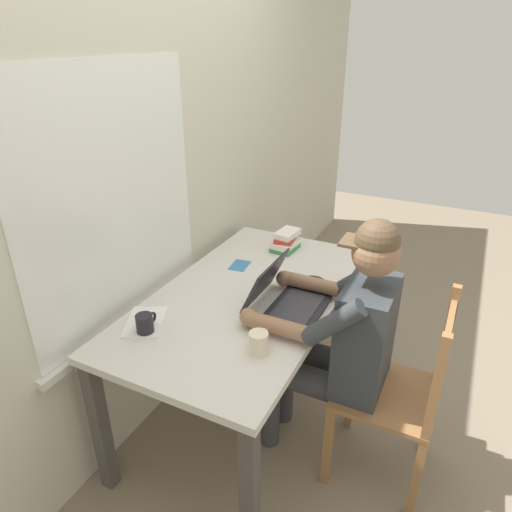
% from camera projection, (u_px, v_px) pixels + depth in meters
% --- Properties ---
extents(ground_plane, '(8.00, 8.00, 0.00)m').
position_uv_depth(ground_plane, '(249.00, 408.00, 2.55)').
color(ground_plane, gray).
extents(back_wall, '(6.00, 0.08, 2.60)m').
position_uv_depth(back_wall, '(155.00, 169.00, 2.17)').
color(back_wall, beige).
rests_on(back_wall, ground).
extents(desk, '(1.50, 0.82, 0.74)m').
position_uv_depth(desk, '(249.00, 309.00, 2.26)').
color(desk, beige).
rests_on(desk, ground).
extents(seated_person, '(0.50, 0.60, 1.25)m').
position_uv_depth(seated_person, '(341.00, 335.00, 2.00)').
color(seated_person, '#33383D').
rests_on(seated_person, ground).
extents(wooden_chair, '(0.42, 0.42, 0.94)m').
position_uv_depth(wooden_chair, '(399.00, 395.00, 1.99)').
color(wooden_chair, olive).
rests_on(wooden_chair, ground).
extents(laptop, '(0.33, 0.32, 0.22)m').
position_uv_depth(laptop, '(285.00, 297.00, 2.09)').
color(laptop, '#232328').
rests_on(laptop, desk).
extents(computer_mouse, '(0.06, 0.10, 0.03)m').
position_uv_depth(computer_mouse, '(315.00, 280.00, 2.31)').
color(computer_mouse, '#232328').
rests_on(computer_mouse, desk).
extents(coffee_mug_white, '(0.12, 0.08, 0.09)m').
position_uv_depth(coffee_mug_white, '(259.00, 342.00, 1.79)').
color(coffee_mug_white, beige).
rests_on(coffee_mug_white, desk).
extents(coffee_mug_dark, '(0.11, 0.07, 0.09)m').
position_uv_depth(coffee_mug_dark, '(145.00, 324.00, 1.91)').
color(coffee_mug_dark, black).
rests_on(coffee_mug_dark, desk).
extents(book_stack_main, '(0.19, 0.13, 0.11)m').
position_uv_depth(book_stack_main, '(286.00, 241.00, 2.65)').
color(book_stack_main, '#38844C').
rests_on(book_stack_main, desk).
extents(paper_pile_near_laptop, '(0.28, 0.24, 0.01)m').
position_uv_depth(paper_pile_near_laptop, '(145.00, 322.00, 1.99)').
color(paper_pile_near_laptop, white).
rests_on(paper_pile_near_laptop, desk).
extents(landscape_photo_print, '(0.14, 0.11, 0.00)m').
position_uv_depth(landscape_photo_print, '(240.00, 265.00, 2.49)').
color(landscape_photo_print, teal).
rests_on(landscape_photo_print, desk).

